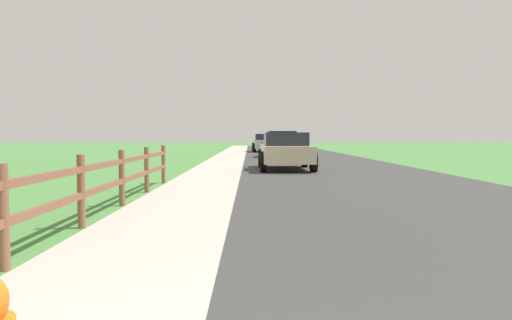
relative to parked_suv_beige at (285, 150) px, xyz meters
name	(u,v)px	position (x,y,z in m)	size (l,w,h in m)	color
ground_plane	(245,159)	(-1.67, 7.90, -0.74)	(120.00, 120.00, 0.00)	#4A833F
road_asphalt	(304,157)	(1.83, 9.90, -0.73)	(7.00, 66.00, 0.01)	#393939
curb_concrete	(195,157)	(-4.67, 9.90, -0.73)	(6.00, 66.00, 0.01)	#BAB5A7
grass_verge	(169,157)	(-6.17, 9.90, -0.73)	(5.00, 66.00, 0.00)	#4A833F
rail_fence	(81,186)	(-3.72, -11.52, -0.13)	(0.11, 12.64, 1.04)	brown
parked_suv_beige	(285,150)	(0.00, 0.00, 0.00)	(2.05, 4.30, 1.42)	#C6B793
parked_car_black	(281,144)	(0.53, 10.31, 0.07)	(2.06, 4.68, 1.57)	black
parked_car_silver	(265,143)	(-0.15, 19.81, 0.00)	(2.14, 4.44, 1.44)	#B7BABF
parked_car_red	(266,141)	(0.29, 30.31, 0.01)	(2.14, 4.89, 1.44)	maroon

